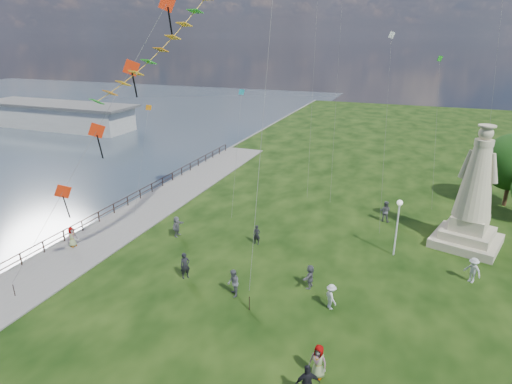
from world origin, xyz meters
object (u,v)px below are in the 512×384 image
at_px(person_2, 331,297).
at_px(person_4, 318,361).
at_px(person_5, 177,226).
at_px(person_11, 310,276).
at_px(person_8, 473,270).
at_px(person_7, 385,211).
at_px(person_10, 72,238).
at_px(person_3, 307,384).
at_px(pier_pavilion, 58,115).
at_px(statue, 473,202).
at_px(person_6, 257,235).
at_px(person_1, 233,283).
at_px(lamppost, 398,216).
at_px(person_0, 185,266).

xyz_separation_m(person_2, person_4, (0.54, -5.59, 0.08)).
distance_m(person_5, person_11, 12.35).
distance_m(person_8, person_11, 10.69).
height_order(person_4, person_7, person_7).
bearing_deg(person_10, person_2, -84.13).
distance_m(person_3, person_10, 21.81).
bearing_deg(person_4, person_11, 120.02).
relative_size(pier_pavilion, statue, 3.22).
xyz_separation_m(person_3, person_4, (0.12, 1.59, -0.08)).
height_order(person_5, person_6, person_5).
bearing_deg(person_6, pier_pavilion, 144.36).
bearing_deg(person_6, person_11, -43.90).
xyz_separation_m(person_1, person_11, (4.18, 2.62, -0.10)).
height_order(lamppost, person_8, lamppost).
relative_size(lamppost, person_7, 2.32).
distance_m(person_7, person_11, 13.02).
distance_m(person_1, person_8, 15.59).
xyz_separation_m(person_7, person_8, (6.24, -8.11, -0.06)).
bearing_deg(person_7, person_3, 94.46).
distance_m(person_5, person_7, 17.79).
bearing_deg(person_3, statue, -141.01).
distance_m(lamppost, person_5, 16.97).
relative_size(person_5, person_11, 1.06).
distance_m(person_4, person_10, 21.41).
bearing_deg(person_8, pier_pavilion, -167.89).
relative_size(person_3, person_6, 1.24).
height_order(person_1, person_11, person_1).
bearing_deg(person_11, person_10, -80.62).
xyz_separation_m(person_7, person_11, (-3.49, -12.54, -0.14)).
distance_m(person_3, person_7, 21.50).
xyz_separation_m(person_3, person_6, (-7.48, 13.41, -0.18)).
xyz_separation_m(person_1, person_10, (-14.04, 1.55, -0.11)).
bearing_deg(lamppost, person_3, -99.52).
distance_m(person_2, person_4, 5.61).
distance_m(statue, person_11, 14.41).
bearing_deg(person_11, person_6, -124.04).
bearing_deg(person_6, person_3, -64.71).
relative_size(person_2, person_3, 0.83).
bearing_deg(person_10, person_3, -103.28).
relative_size(lamppost, person_6, 2.79).
distance_m(person_7, person_10, 25.62).
bearing_deg(lamppost, pier_pavilion, 154.24).
bearing_deg(person_6, person_1, -84.54).
xyz_separation_m(person_6, person_11, (5.34, -4.49, 0.02)).
distance_m(person_0, person_6, 6.86).
relative_size(pier_pavilion, person_11, 18.80).
height_order(person_2, person_6, person_2).
relative_size(person_3, person_7, 1.03).
bearing_deg(person_1, statue, 100.61).
relative_size(lamppost, person_0, 2.39).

